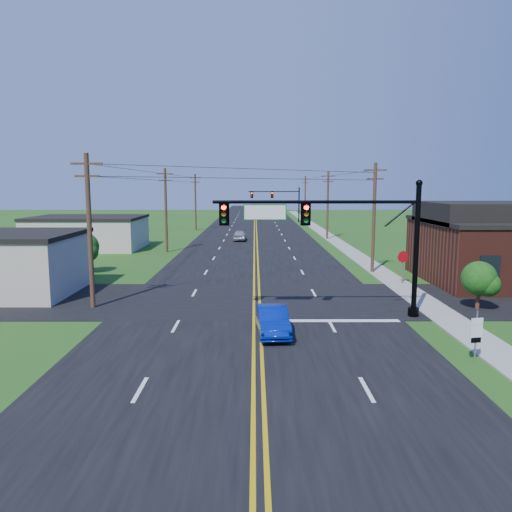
{
  "coord_description": "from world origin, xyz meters",
  "views": [
    {
      "loc": [
        0.05,
        -18.74,
        7.17
      ],
      "look_at": [
        0.12,
        10.0,
        3.1
      ],
      "focal_mm": 35.0,
      "sensor_mm": 36.0,
      "label": 1
    }
  ],
  "objects_px": {
    "signal_mast_main": "(334,231)",
    "signal_mast_far": "(277,199)",
    "stop_sign": "(403,260)",
    "blue_car": "(273,321)",
    "route_sign": "(476,332)"
  },
  "relations": [
    {
      "from": "blue_car",
      "to": "signal_mast_main",
      "type": "bearing_deg",
      "value": 40.78
    },
    {
      "from": "signal_mast_main",
      "to": "stop_sign",
      "type": "xyz_separation_m",
      "value": [
        6.46,
        8.98,
        -2.95
      ]
    },
    {
      "from": "signal_mast_far",
      "to": "blue_car",
      "type": "bearing_deg",
      "value": -92.68
    },
    {
      "from": "signal_mast_far",
      "to": "route_sign",
      "type": "relative_size",
      "value": 5.12
    },
    {
      "from": "route_sign",
      "to": "stop_sign",
      "type": "distance_m",
      "value": 16.22
    },
    {
      "from": "route_sign",
      "to": "blue_car",
      "type": "bearing_deg",
      "value": 143.05
    },
    {
      "from": "blue_car",
      "to": "stop_sign",
      "type": "relative_size",
      "value": 1.63
    },
    {
      "from": "signal_mast_far",
      "to": "stop_sign",
      "type": "bearing_deg",
      "value": -84.24
    },
    {
      "from": "signal_mast_main",
      "to": "blue_car",
      "type": "relative_size",
      "value": 2.77
    },
    {
      "from": "signal_mast_far",
      "to": "blue_car",
      "type": "height_order",
      "value": "signal_mast_far"
    },
    {
      "from": "blue_car",
      "to": "stop_sign",
      "type": "xyz_separation_m",
      "value": [
        9.88,
        12.31,
        1.13
      ]
    },
    {
      "from": "signal_mast_main",
      "to": "route_sign",
      "type": "relative_size",
      "value": 5.26
    },
    {
      "from": "signal_mast_main",
      "to": "signal_mast_far",
      "type": "height_order",
      "value": "same"
    },
    {
      "from": "stop_sign",
      "to": "signal_mast_far",
      "type": "bearing_deg",
      "value": 79.78
    },
    {
      "from": "blue_car",
      "to": "stop_sign",
      "type": "bearing_deg",
      "value": 47.78
    }
  ]
}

